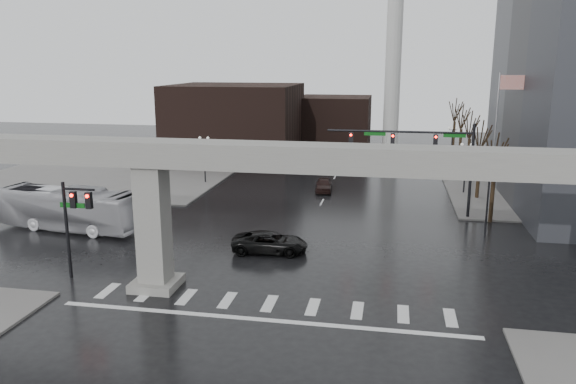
% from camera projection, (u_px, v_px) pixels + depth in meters
% --- Properties ---
extents(ground, '(160.00, 160.00, 0.00)m').
position_uv_depth(ground, '(273.00, 296.00, 31.71)').
color(ground, black).
rests_on(ground, ground).
extents(sidewalk_ne, '(28.00, 36.00, 0.15)m').
position_uv_depth(sidewalk_ne, '(573.00, 181.00, 61.52)').
color(sidewalk_ne, slate).
rests_on(sidewalk_ne, ground).
extents(sidewalk_nw, '(28.00, 36.00, 0.15)m').
position_uv_depth(sidewalk_nw, '(131.00, 166.00, 70.78)').
color(sidewalk_nw, slate).
rests_on(sidewalk_nw, ground).
extents(elevated_guideway, '(48.00, 2.60, 8.70)m').
position_uv_depth(elevated_guideway, '(296.00, 178.00, 29.91)').
color(elevated_guideway, gray).
rests_on(elevated_guideway, ground).
extents(building_far_left, '(16.00, 14.00, 10.00)m').
position_uv_depth(building_far_left, '(235.00, 123.00, 73.26)').
color(building_far_left, black).
rests_on(building_far_left, ground).
extents(building_far_mid, '(10.00, 10.00, 8.00)m').
position_uv_depth(building_far_mid, '(334.00, 125.00, 80.92)').
color(building_far_mid, black).
rests_on(building_far_mid, ground).
extents(smokestack, '(3.60, 3.60, 30.00)m').
position_uv_depth(smokestack, '(393.00, 58.00, 71.62)').
color(smokestack, beige).
rests_on(smokestack, ground).
extents(signal_mast_arm, '(12.12, 0.43, 8.00)m').
position_uv_depth(signal_mast_arm, '(425.00, 149.00, 46.77)').
color(signal_mast_arm, black).
rests_on(signal_mast_arm, ground).
extents(signal_left_pole, '(2.30, 0.30, 6.00)m').
position_uv_depth(signal_left_pole, '(74.00, 214.00, 33.44)').
color(signal_left_pole, black).
rests_on(signal_left_pole, ground).
extents(flagpole_assembly, '(2.06, 0.12, 12.00)m').
position_uv_depth(flagpole_assembly, '(499.00, 126.00, 48.32)').
color(flagpole_assembly, silver).
rests_on(flagpole_assembly, ground).
extents(lamp_right_0, '(1.22, 0.32, 5.11)m').
position_uv_depth(lamp_right_0, '(488.00, 191.00, 41.91)').
color(lamp_right_0, black).
rests_on(lamp_right_0, ground).
extents(lamp_right_1, '(1.22, 0.32, 5.11)m').
position_uv_depth(lamp_right_1, '(466.00, 160.00, 55.31)').
color(lamp_right_1, black).
rests_on(lamp_right_1, ground).
extents(lamp_right_2, '(1.22, 0.32, 5.11)m').
position_uv_depth(lamp_right_2, '(452.00, 140.00, 68.71)').
color(lamp_right_2, black).
rests_on(lamp_right_2, ground).
extents(lamp_left_0, '(1.22, 0.32, 5.11)m').
position_uv_depth(lamp_left_0, '(150.00, 178.00, 46.72)').
color(lamp_left_0, black).
rests_on(lamp_left_0, ground).
extents(lamp_left_1, '(1.22, 0.32, 5.11)m').
position_uv_depth(lamp_left_1, '(204.00, 152.00, 60.12)').
color(lamp_left_1, black).
rests_on(lamp_left_1, ground).
extents(lamp_left_2, '(1.22, 0.32, 5.11)m').
position_uv_depth(lamp_left_2, '(239.00, 135.00, 73.52)').
color(lamp_left_2, black).
rests_on(lamp_left_2, ground).
extents(tree_right_0, '(1.09, 1.58, 7.50)m').
position_uv_depth(tree_right_0, '(493.00, 189.00, 45.73)').
color(tree_right_0, black).
rests_on(tree_right_0, ground).
extents(tree_right_1, '(1.09, 1.61, 7.67)m').
position_uv_depth(tree_right_1, '(479.00, 170.00, 53.37)').
color(tree_right_1, black).
rests_on(tree_right_1, ground).
extents(tree_right_2, '(1.10, 1.63, 7.85)m').
position_uv_depth(tree_right_2, '(469.00, 156.00, 61.01)').
color(tree_right_2, black).
rests_on(tree_right_2, ground).
extents(tree_right_3, '(1.11, 1.66, 8.02)m').
position_uv_depth(tree_right_3, '(460.00, 145.00, 68.66)').
color(tree_right_3, black).
rests_on(tree_right_3, ground).
extents(tree_right_4, '(1.12, 1.69, 8.19)m').
position_uv_depth(tree_right_4, '(454.00, 136.00, 76.30)').
color(tree_right_4, black).
rests_on(tree_right_4, ground).
extents(pickup_truck, '(5.41, 2.84, 1.45)m').
position_uv_depth(pickup_truck, '(270.00, 242.00, 38.77)').
color(pickup_truck, black).
rests_on(pickup_truck, ground).
extents(city_bus, '(12.41, 4.62, 3.38)m').
position_uv_depth(city_bus, '(68.00, 209.00, 43.89)').
color(city_bus, '#B9B9BE').
rests_on(city_bus, ground).
extents(far_car, '(1.94, 4.10, 1.36)m').
position_uv_depth(far_car, '(324.00, 185.00, 56.99)').
color(far_car, black).
rests_on(far_car, ground).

